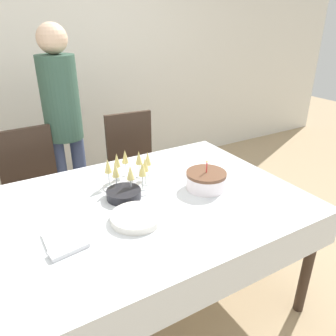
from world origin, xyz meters
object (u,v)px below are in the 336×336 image
(plate_stack_dessert, at_px, (124,194))
(person_standing, at_px, (62,114))
(plate_stack_main, at_px, (137,217))
(birthday_cake, at_px, (206,180))
(champagne_tray, at_px, (130,171))
(dining_chair_far_left, at_px, (35,188))
(dining_chair_far_right, at_px, (134,165))

(plate_stack_dessert, xyz_separation_m, person_standing, (-0.05, 1.02, 0.22))
(plate_stack_main, xyz_separation_m, plate_stack_dessert, (0.03, 0.24, 0.01))
(birthday_cake, xyz_separation_m, champagne_tray, (-0.36, 0.27, 0.04))
(plate_stack_main, bearing_deg, champagne_tray, 69.53)
(dining_chair_far_left, distance_m, plate_stack_main, 1.15)
(dining_chair_far_left, xyz_separation_m, dining_chair_far_right, (0.81, -0.00, 0.00))
(champagne_tray, height_order, plate_stack_dessert, champagne_tray)
(dining_chair_far_right, xyz_separation_m, plate_stack_main, (-0.48, -1.07, 0.25))
(plate_stack_main, bearing_deg, birthday_cake, 11.27)
(plate_stack_main, distance_m, plate_stack_dessert, 0.24)
(dining_chair_far_right, relative_size, plate_stack_main, 3.61)
(champagne_tray, bearing_deg, plate_stack_dessert, -128.44)
(dining_chair_far_right, xyz_separation_m, champagne_tray, (-0.34, -0.70, 0.32))
(dining_chair_far_right, xyz_separation_m, birthday_cake, (0.02, -0.97, 0.28))
(dining_chair_far_left, relative_size, plate_stack_dessert, 4.89)
(plate_stack_dessert, bearing_deg, dining_chair_far_right, 61.99)
(dining_chair_far_left, relative_size, dining_chair_far_right, 1.00)
(dining_chair_far_right, distance_m, champagne_tray, 0.85)
(birthday_cake, height_order, person_standing, person_standing)
(dining_chair_far_right, xyz_separation_m, person_standing, (-0.50, 0.19, 0.47))
(birthday_cake, distance_m, champagne_tray, 0.45)
(plate_stack_dessert, distance_m, person_standing, 1.04)
(champagne_tray, bearing_deg, dining_chair_far_left, 123.64)
(champagne_tray, distance_m, plate_stack_dessert, 0.18)
(dining_chair_far_left, relative_size, champagne_tray, 2.78)
(birthday_cake, height_order, champagne_tray, champagne_tray)
(dining_chair_far_left, bearing_deg, plate_stack_main, -72.78)
(dining_chair_far_left, bearing_deg, plate_stack_dessert, -66.29)
(champagne_tray, xyz_separation_m, person_standing, (-0.16, 0.89, 0.15))
(plate_stack_dessert, bearing_deg, person_standing, 92.98)
(dining_chair_far_right, distance_m, person_standing, 0.71)
(dining_chair_far_right, height_order, birthday_cake, dining_chair_far_right)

